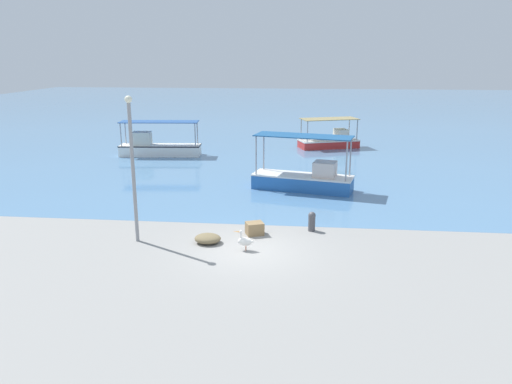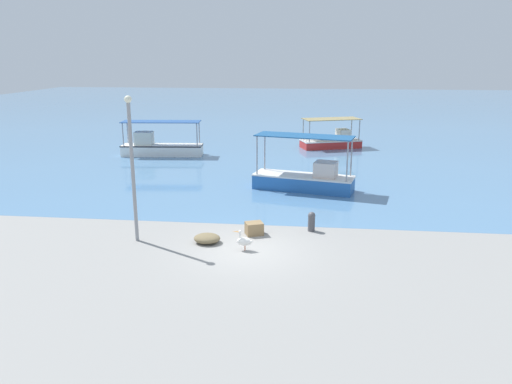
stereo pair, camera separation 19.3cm
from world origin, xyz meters
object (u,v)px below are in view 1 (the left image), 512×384
object	(u,v)px
fishing_boat_near_left	(330,141)
lamp_post	(133,162)
mooring_bollard	(312,221)
cargo_crate	(255,228)
fishing_boat_outer	(158,147)
fishing_boat_center	(305,178)
pelican	(245,241)
net_pile	(208,239)

from	to	relation	value
fishing_boat_near_left	lamp_post	xyz separation A→B (m)	(-8.41, -21.62, 2.65)
mooring_bollard	lamp_post	bearing A→B (deg)	-164.62
cargo_crate	lamp_post	bearing A→B (deg)	-165.26
fishing_boat_outer	mooring_bollard	world-z (taller)	fishing_boat_outer
fishing_boat_center	pelican	world-z (taller)	fishing_boat_center
fishing_boat_near_left	pelican	xyz separation A→B (m)	(-4.04, -22.18, -0.18)
fishing_boat_center	lamp_post	distance (m)	10.97
pelican	cargo_crate	distance (m)	1.77
fishing_boat_near_left	fishing_boat_outer	bearing A→B (deg)	-159.91
fishing_boat_near_left	mooring_bollard	xyz separation A→B (m)	(-1.53, -19.73, -0.11)
mooring_bollard	cargo_crate	bearing A→B (deg)	-163.39
cargo_crate	net_pile	bearing A→B (deg)	-146.74
pelican	lamp_post	world-z (taller)	lamp_post
fishing_boat_center	pelican	xyz separation A→B (m)	(-2.16, -9.01, -0.29)
fishing_boat_outer	fishing_boat_center	distance (m)	13.74
mooring_bollard	cargo_crate	distance (m)	2.44
fishing_boat_center	cargo_crate	bearing A→B (deg)	-105.28
cargo_crate	pelican	bearing A→B (deg)	-95.87
fishing_boat_outer	mooring_bollard	xyz separation A→B (m)	(11.10, -15.11, -0.21)
fishing_boat_outer	cargo_crate	xyz separation A→B (m)	(8.77, -15.80, -0.39)
fishing_boat_center	pelican	distance (m)	9.27
fishing_boat_outer	fishing_boat_near_left	world-z (taller)	fishing_boat_outer
fishing_boat_outer	cargo_crate	bearing A→B (deg)	-60.97
fishing_boat_outer	lamp_post	size ratio (longest dim) A/B	1.05
fishing_boat_outer	net_pile	xyz separation A→B (m)	(7.04, -16.94, -0.47)
fishing_boat_near_left	mooring_bollard	distance (m)	19.79
fishing_boat_center	mooring_bollard	size ratio (longest dim) A/B	6.80
pelican	net_pile	size ratio (longest dim) A/B	0.77
fishing_boat_center	cargo_crate	size ratio (longest dim) A/B	8.29
fishing_boat_near_left	cargo_crate	bearing A→B (deg)	-100.71
mooring_bollard	net_pile	bearing A→B (deg)	-155.74
fishing_boat_center	lamp_post	bearing A→B (deg)	-127.69
fishing_boat_center	cargo_crate	xyz separation A→B (m)	(-1.98, -7.25, -0.41)
lamp_post	cargo_crate	size ratio (longest dim) A/B	8.36
fishing_boat_near_left	cargo_crate	xyz separation A→B (m)	(-3.86, -20.42, -0.29)
mooring_bollard	net_pile	world-z (taller)	mooring_bollard
fishing_boat_near_left	mooring_bollard	world-z (taller)	fishing_boat_near_left
fishing_boat_center	fishing_boat_near_left	bearing A→B (deg)	81.87
fishing_boat_near_left	net_pile	world-z (taller)	fishing_boat_near_left
mooring_bollard	cargo_crate	size ratio (longest dim) A/B	1.22
fishing_boat_center	cargo_crate	distance (m)	7.53
fishing_boat_outer	fishing_boat_center	size ratio (longest dim) A/B	1.06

